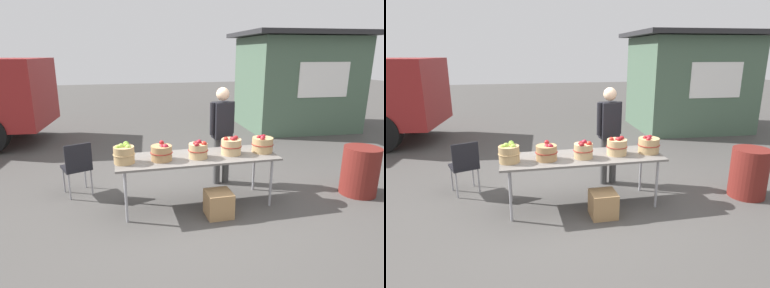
# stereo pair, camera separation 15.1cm
# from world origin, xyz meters

# --- Properties ---
(ground_plane) EXTENTS (40.00, 40.00, 0.00)m
(ground_plane) POSITION_xyz_m (0.00, 0.00, 0.00)
(ground_plane) COLOR #474442
(market_table) EXTENTS (2.30, 0.76, 0.75)m
(market_table) POSITION_xyz_m (0.00, 0.00, 0.71)
(market_table) COLOR slate
(market_table) RESTS_ON ground
(apple_basket_green_0) EXTENTS (0.30, 0.30, 0.28)m
(apple_basket_green_0) POSITION_xyz_m (-1.02, -0.05, 0.88)
(apple_basket_green_0) COLOR tan
(apple_basket_green_0) RESTS_ON market_table
(apple_basket_red_0) EXTENTS (0.31, 0.31, 0.25)m
(apple_basket_red_0) POSITION_xyz_m (-0.51, -0.06, 0.86)
(apple_basket_red_0) COLOR #A87F51
(apple_basket_red_0) RESTS_ON market_table
(apple_basket_red_1) EXTENTS (0.28, 0.28, 0.26)m
(apple_basket_red_1) POSITION_xyz_m (0.00, -0.07, 0.87)
(apple_basket_red_1) COLOR tan
(apple_basket_red_1) RESTS_ON market_table
(apple_basket_red_2) EXTENTS (0.31, 0.31, 0.27)m
(apple_basket_red_2) POSITION_xyz_m (0.51, -0.02, 0.87)
(apple_basket_red_2) COLOR tan
(apple_basket_red_2) RESTS_ON market_table
(apple_basket_red_3) EXTENTS (0.33, 0.33, 0.26)m
(apple_basket_red_3) POSITION_xyz_m (1.00, -0.02, 0.87)
(apple_basket_red_3) COLOR tan
(apple_basket_red_3) RESTS_ON market_table
(vendor_adult) EXTENTS (0.43, 0.25, 1.64)m
(vendor_adult) POSITION_xyz_m (0.61, 0.72, 0.97)
(vendor_adult) COLOR #3F3F3F
(vendor_adult) RESTS_ON ground
(food_kiosk) EXTENTS (3.64, 3.07, 2.74)m
(food_kiosk) POSITION_xyz_m (4.15, 4.44, 1.38)
(food_kiosk) COLOR #47604C
(food_kiosk) RESTS_ON ground
(folding_chair) EXTENTS (0.52, 0.52, 0.86)m
(folding_chair) POSITION_xyz_m (-1.72, 0.75, 0.51)
(folding_chair) COLOR black
(folding_chair) RESTS_ON ground
(trash_barrel) EXTENTS (0.55, 0.55, 0.77)m
(trash_barrel) POSITION_xyz_m (2.60, -0.23, 0.38)
(trash_barrel) COLOR maroon
(trash_barrel) RESTS_ON ground
(produce_crate) EXTENTS (0.35, 0.35, 0.35)m
(produce_crate) POSITION_xyz_m (0.21, -0.41, 0.18)
(produce_crate) COLOR #A87F51
(produce_crate) RESTS_ON ground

